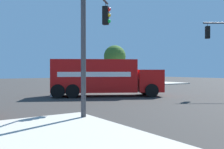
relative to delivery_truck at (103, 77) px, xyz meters
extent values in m
plane|color=#33302D|center=(-2.02, -0.85, -1.48)|extent=(100.00, 100.00, 0.00)
cube|color=#B2ADA0|center=(-15.04, -13.87, -1.41)|extent=(11.35, 11.35, 0.14)
cube|color=red|center=(0.62, -0.35, 0.10)|extent=(6.71, 5.18, 2.46)
cube|color=red|center=(-3.11, 1.73, -0.28)|extent=(2.83, 3.02, 1.70)
cube|color=black|center=(-3.86, 2.15, 0.06)|extent=(1.05, 1.80, 0.88)
cube|color=#B2B2B7|center=(3.30, -1.84, -1.29)|extent=(1.30, 2.11, 0.21)
cube|color=white|center=(0.03, -1.40, 0.23)|extent=(4.66, 2.60, 0.36)
cube|color=white|center=(1.21, 0.71, 0.23)|extent=(4.66, 2.60, 0.36)
cylinder|color=black|center=(-3.67, 0.62, -0.98)|extent=(1.01, 0.73, 1.00)
cylinder|color=black|center=(-2.46, 2.79, -0.98)|extent=(1.01, 0.73, 1.00)
cylinder|color=black|center=(1.39, -2.19, -0.98)|extent=(1.01, 0.73, 1.00)
cylinder|color=black|center=(2.60, -0.03, -0.98)|extent=(1.01, 0.73, 1.00)
cylinder|color=black|center=(2.31, -2.70, -0.98)|extent=(1.01, 0.73, 1.00)
cylinder|color=black|center=(3.51, -0.54, -0.98)|extent=(1.01, 0.73, 1.00)
cylinder|color=#38383D|center=(-6.58, 4.60, 4.04)|extent=(0.03, 0.03, 0.25)
cube|color=black|center=(-6.58, 4.60, 3.44)|extent=(0.42, 0.42, 0.95)
sphere|color=red|center=(-6.68, 4.45, 3.76)|extent=(0.20, 0.20, 0.20)
sphere|color=#EFA314|center=(-6.68, 4.45, 3.45)|extent=(0.20, 0.20, 0.20)
sphere|color=#19CC4C|center=(-6.68, 4.45, 3.14)|extent=(0.20, 0.20, 0.20)
cylinder|color=#38383D|center=(5.73, 7.60, 1.51)|extent=(0.20, 0.20, 5.70)
cylinder|color=#38383D|center=(3.22, 5.31, 3.99)|extent=(0.03, 0.03, 0.25)
cube|color=black|center=(3.22, 5.31, 3.39)|extent=(0.42, 0.42, 0.95)
sphere|color=red|center=(3.10, 5.44, 3.70)|extent=(0.20, 0.20, 0.20)
sphere|color=#EFA314|center=(3.10, 5.44, 3.39)|extent=(0.20, 0.20, 0.20)
sphere|color=#19CC4C|center=(3.10, 5.44, 3.08)|extent=(0.20, 0.20, 0.20)
cylinder|color=navy|center=(-17.09, -15.80, -0.94)|extent=(0.14, 0.14, 0.79)
cylinder|color=navy|center=(-16.94, -15.86, -0.94)|extent=(0.14, 0.14, 0.79)
cube|color=silver|center=(-17.02, -15.83, -0.25)|extent=(0.40, 0.33, 0.59)
sphere|color=#936B4C|center=(-17.02, -15.83, 0.15)|extent=(0.21, 0.21, 0.21)
cylinder|color=silver|center=(-17.22, -15.75, -0.22)|extent=(0.09, 0.09, 0.53)
cylinder|color=silver|center=(-16.81, -15.92, -0.22)|extent=(0.09, 0.09, 0.53)
cube|color=silver|center=(-18.55, -19.30, -0.86)|extent=(0.08, 0.04, 0.95)
cube|color=silver|center=(-18.37, -19.30, -0.86)|extent=(0.08, 0.04, 0.95)
cube|color=silver|center=(-18.19, -19.30, -0.86)|extent=(0.08, 0.04, 0.95)
cube|color=silver|center=(-18.01, -19.30, -0.86)|extent=(0.08, 0.04, 0.95)
cube|color=silver|center=(-17.83, -19.30, -0.86)|extent=(0.08, 0.04, 0.95)
cube|color=silver|center=(-17.65, -19.30, -0.86)|extent=(0.08, 0.04, 0.95)
cube|color=silver|center=(-17.47, -19.30, -0.86)|extent=(0.08, 0.04, 0.95)
cube|color=silver|center=(-17.29, -19.30, -0.86)|extent=(0.08, 0.04, 0.95)
cube|color=silver|center=(-17.11, -19.30, -0.86)|extent=(0.08, 0.04, 0.95)
cube|color=silver|center=(-16.93, -19.30, -0.86)|extent=(0.08, 0.04, 0.95)
cube|color=silver|center=(-16.75, -19.30, -0.86)|extent=(0.08, 0.04, 0.95)
cube|color=silver|center=(-16.57, -19.30, -0.86)|extent=(0.08, 0.04, 0.95)
cube|color=silver|center=(-16.39, -19.30, -0.86)|extent=(0.08, 0.04, 0.95)
cube|color=silver|center=(-16.21, -19.30, -0.86)|extent=(0.08, 0.04, 0.95)
cube|color=silver|center=(-16.03, -19.30, -0.86)|extent=(0.08, 0.04, 0.95)
cube|color=silver|center=(-15.85, -19.30, -0.86)|extent=(0.08, 0.04, 0.95)
cube|color=silver|center=(-15.67, -19.30, -0.86)|extent=(0.08, 0.04, 0.95)
cube|color=silver|center=(-15.49, -19.30, -0.86)|extent=(0.08, 0.04, 0.95)
cube|color=silver|center=(-15.31, -19.30, -0.86)|extent=(0.08, 0.04, 0.95)
cube|color=silver|center=(-15.13, -19.30, -0.86)|extent=(0.08, 0.04, 0.95)
cube|color=silver|center=(-14.95, -19.30, -0.86)|extent=(0.08, 0.04, 0.95)
cube|color=silver|center=(-14.77, -19.30, -0.86)|extent=(0.08, 0.04, 0.95)
cube|color=silver|center=(-14.59, -19.30, -0.86)|extent=(0.08, 0.04, 0.95)
cube|color=silver|center=(-14.41, -19.30, -0.86)|extent=(0.08, 0.04, 0.95)
cube|color=silver|center=(-14.23, -19.30, -0.86)|extent=(0.08, 0.04, 0.95)
cube|color=silver|center=(-14.05, -19.30, -0.86)|extent=(0.08, 0.04, 0.95)
cube|color=silver|center=(-13.87, -19.30, -0.86)|extent=(0.08, 0.04, 0.95)
cube|color=silver|center=(-13.69, -19.30, -0.86)|extent=(0.08, 0.04, 0.95)
cube|color=silver|center=(-13.51, -19.30, -0.86)|extent=(0.08, 0.04, 0.95)
cube|color=silver|center=(-13.33, -19.30, -0.86)|extent=(0.08, 0.04, 0.95)
cube|color=silver|center=(-13.15, -19.30, -0.86)|extent=(0.08, 0.04, 0.95)
cube|color=silver|center=(-12.97, -19.30, -0.86)|extent=(0.08, 0.04, 0.95)
cube|color=silver|center=(-12.79, -19.30, -0.86)|extent=(0.08, 0.04, 0.95)
cube|color=silver|center=(-12.61, -19.30, -0.86)|extent=(0.08, 0.04, 0.95)
cube|color=silver|center=(-12.43, -19.30, -0.86)|extent=(0.08, 0.04, 0.95)
cube|color=silver|center=(-12.25, -19.30, -0.86)|extent=(0.08, 0.04, 0.95)
cube|color=silver|center=(-12.07, -19.30, -0.86)|extent=(0.08, 0.04, 0.95)
cube|color=silver|center=(-11.89, -19.30, -0.86)|extent=(0.08, 0.04, 0.95)
cube|color=silver|center=(-11.71, -19.30, -0.86)|extent=(0.08, 0.04, 0.95)
cube|color=silver|center=(-11.53, -19.30, -0.86)|extent=(0.08, 0.04, 0.95)
cube|color=silver|center=(-15.04, -19.32, -0.63)|extent=(7.12, 0.03, 0.07)
cube|color=silver|center=(-15.04, -19.32, -1.05)|extent=(7.12, 0.03, 0.07)
cylinder|color=brown|center=(-13.77, -18.16, 0.10)|extent=(0.32, 0.32, 2.89)
sphere|color=#386023|center=(-13.77, -18.16, 2.94)|extent=(3.70, 3.70, 3.70)
camera|label=1|loc=(10.35, 16.36, 0.48)|focal=40.10mm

